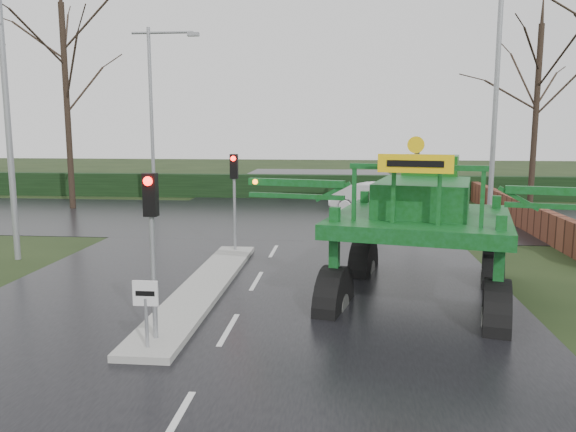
# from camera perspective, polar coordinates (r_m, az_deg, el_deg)

# --- Properties ---
(ground) EXTENTS (140.00, 140.00, 0.00)m
(ground) POSITION_cam_1_polar(r_m,az_deg,el_deg) (12.65, -6.05, -11.47)
(ground) COLOR black
(ground) RESTS_ON ground
(road_main) EXTENTS (14.00, 80.00, 0.02)m
(road_main) POSITION_cam_1_polar(r_m,az_deg,el_deg) (22.18, -0.85, -2.54)
(road_main) COLOR black
(road_main) RESTS_ON ground
(road_cross) EXTENTS (80.00, 12.00, 0.02)m
(road_cross) POSITION_cam_1_polar(r_m,az_deg,el_deg) (28.06, 0.53, -0.14)
(road_cross) COLOR black
(road_cross) RESTS_ON ground
(median_island) EXTENTS (1.20, 10.00, 0.16)m
(median_island) POSITION_cam_1_polar(r_m,az_deg,el_deg) (15.68, -8.52, -7.16)
(median_island) COLOR gray
(median_island) RESTS_ON ground
(hedge_row) EXTENTS (44.00, 0.90, 1.50)m
(hedge_row) POSITION_cam_1_polar(r_m,az_deg,el_deg) (35.88, 1.66, 3.01)
(hedge_row) COLOR black
(hedge_row) RESTS_ON ground
(brick_wall) EXTENTS (0.40, 20.00, 1.20)m
(brick_wall) POSITION_cam_1_polar(r_m,az_deg,el_deg) (29.00, 21.67, 0.71)
(brick_wall) COLOR #592D1E
(brick_wall) RESTS_ON ground
(keep_left_sign) EXTENTS (0.50, 0.07, 1.35)m
(keep_left_sign) POSITION_cam_1_polar(r_m,az_deg,el_deg) (11.28, -14.25, -8.56)
(keep_left_sign) COLOR gray
(keep_left_sign) RESTS_ON ground
(traffic_signal_near) EXTENTS (0.26, 0.33, 3.52)m
(traffic_signal_near) POSITION_cam_1_polar(r_m,az_deg,el_deg) (11.39, -13.71, -0.45)
(traffic_signal_near) COLOR gray
(traffic_signal_near) RESTS_ON ground
(traffic_signal_mid) EXTENTS (0.26, 0.33, 3.52)m
(traffic_signal_mid) POSITION_cam_1_polar(r_m,az_deg,el_deg) (19.55, -5.49, 3.54)
(traffic_signal_mid) COLOR gray
(traffic_signal_mid) RESTS_ON ground
(traffic_signal_far) EXTENTS (0.26, 0.33, 3.52)m
(traffic_signal_far) POSITION_cam_1_polar(r_m,az_deg,el_deg) (31.93, 12.94, 5.39)
(traffic_signal_far) COLOR gray
(traffic_signal_far) RESTS_ON ground
(street_light_left_near) EXTENTS (3.85, 0.30, 10.00)m
(street_light_left_near) POSITION_cam_1_polar(r_m,az_deg,el_deg) (20.64, -26.12, 12.43)
(street_light_left_near) COLOR gray
(street_light_left_near) RESTS_ON ground
(street_light_right) EXTENTS (3.85, 0.30, 10.00)m
(street_light_right) POSITION_cam_1_polar(r_m,az_deg,el_deg) (24.35, 19.69, 12.12)
(street_light_right) COLOR gray
(street_light_right) RESTS_ON ground
(street_light_left_far) EXTENTS (3.85, 0.30, 10.00)m
(street_light_left_far) POSITION_cam_1_polar(r_m,az_deg,el_deg) (33.39, -13.25, 11.36)
(street_light_left_far) COLOR gray
(street_light_left_far) RESTS_ON ground
(tree_left_far) EXTENTS (7.70, 7.70, 13.26)m
(tree_left_far) POSITION_cam_1_polar(r_m,az_deg,el_deg) (33.29, -21.69, 12.99)
(tree_left_far) COLOR black
(tree_left_far) RESTS_ON ground
(tree_right_far) EXTENTS (7.00, 7.00, 12.05)m
(tree_right_far) POSITION_cam_1_polar(r_m,az_deg,el_deg) (34.34, 24.01, 11.61)
(tree_right_far) COLOR black
(tree_right_far) RESTS_ON ground
(crop_sprayer) EXTENTS (9.22, 6.69, 5.26)m
(crop_sprayer) POSITION_cam_1_polar(r_m,az_deg,el_deg) (13.79, 5.04, 0.93)
(crop_sprayer) COLOR black
(crop_sprayer) RESTS_ON ground
(white_sedan) EXTENTS (5.15, 3.58, 1.61)m
(white_sedan) POSITION_cam_1_polar(r_m,az_deg,el_deg) (29.39, 9.09, 0.14)
(white_sedan) COLOR silver
(white_sedan) RESTS_ON ground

